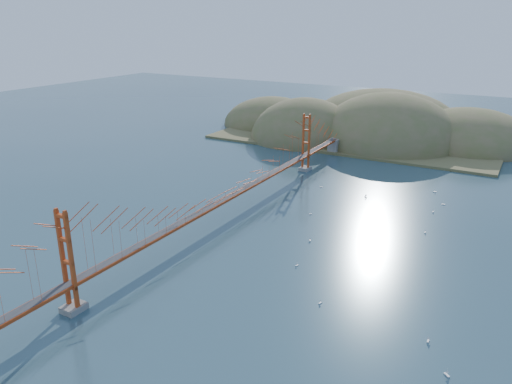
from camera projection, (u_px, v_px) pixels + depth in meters
The scene contains 15 objects.
ground at pixel (226, 218), 78.21m from camera, with size 320.00×320.00×0.00m, color #2C4A58.
bridge at pixel (226, 175), 76.04m from camera, with size 2.20×94.40×12.00m.
far_headlands at pixel (372, 135), 133.33m from camera, with size 84.00×58.00×25.00m.
sailboat_7 at pixel (443, 204), 83.85m from camera, with size 0.63×0.57×0.72m.
sailboat_8 at pixel (435, 191), 89.87m from camera, with size 0.70×0.70×0.74m.
sailboat_2 at pixel (447, 374), 43.84m from camera, with size 0.70×0.70×0.73m.
sailboat_5 at pixel (428, 340), 48.47m from camera, with size 0.43×0.54×0.63m.
sailboat_14 at pixel (297, 265), 63.25m from camera, with size 0.49×0.50×0.56m.
sailboat_1 at pixel (310, 240), 70.33m from camera, with size 0.56×0.56×0.59m.
sailboat_16 at pixel (366, 197), 87.25m from camera, with size 0.71×0.71×0.75m.
sailboat_4 at pixel (425, 232), 72.99m from camera, with size 0.43×0.49×0.56m.
sailboat_0 at pixel (320, 302), 54.95m from camera, with size 0.49×0.51×0.57m.
sailboat_3 at pixel (311, 213), 79.80m from camera, with size 0.54×0.54×0.57m.
sailboat_12 at pixel (321, 187), 92.46m from camera, with size 0.60×0.57×0.67m.
sailboat_15 at pixel (433, 211), 80.71m from camera, with size 0.41×0.49×0.57m.
Camera 1 is at (39.98, -60.57, 29.82)m, focal length 35.00 mm.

